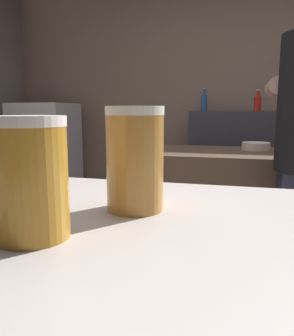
{
  "coord_description": "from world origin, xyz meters",
  "views": [
    {
      "loc": [
        -0.18,
        -1.37,
        1.18
      ],
      "look_at": [
        -0.34,
        -0.75,
        1.07
      ],
      "focal_mm": 36.19,
      "sensor_mm": 36.0,
      "label": 1
    }
  ],
  "objects_px": {
    "mixing_bowl": "(256,146)",
    "pint_glass_far": "(135,159)",
    "pint_glass_near": "(30,178)",
    "bottle_vinegar": "(258,103)",
    "mini_fridge": "(47,164)",
    "bottle_hot_sauce": "(204,102)"
  },
  "relations": [
    {
      "from": "mixing_bowl",
      "to": "pint_glass_far",
      "type": "distance_m",
      "value": 1.79
    },
    {
      "from": "mixing_bowl",
      "to": "pint_glass_near",
      "type": "bearing_deg",
      "value": -99.93
    },
    {
      "from": "mixing_bowl",
      "to": "bottle_vinegar",
      "type": "bearing_deg",
      "value": 86.87
    },
    {
      "from": "mixing_bowl",
      "to": "pint_glass_near",
      "type": "distance_m",
      "value": 1.92
    },
    {
      "from": "mini_fridge",
      "to": "bottle_vinegar",
      "type": "relative_size",
      "value": 6.59
    },
    {
      "from": "mixing_bowl",
      "to": "bottle_vinegar",
      "type": "distance_m",
      "value": 1.07
    },
    {
      "from": "mini_fridge",
      "to": "pint_glass_far",
      "type": "distance_m",
      "value": 3.27
    },
    {
      "from": "mini_fridge",
      "to": "bottle_hot_sauce",
      "type": "height_order",
      "value": "bottle_hot_sauce"
    },
    {
      "from": "pint_glass_near",
      "to": "bottle_hot_sauce",
      "type": "distance_m",
      "value": 3.06
    },
    {
      "from": "mixing_bowl",
      "to": "pint_glass_far",
      "type": "bearing_deg",
      "value": -98.27
    },
    {
      "from": "mini_fridge",
      "to": "mixing_bowl",
      "type": "relative_size",
      "value": 7.41
    },
    {
      "from": "pint_glass_far",
      "to": "bottle_hot_sauce",
      "type": "distance_m",
      "value": 2.95
    },
    {
      "from": "mixing_bowl",
      "to": "bottle_vinegar",
      "type": "height_order",
      "value": "bottle_vinegar"
    },
    {
      "from": "bottle_vinegar",
      "to": "mixing_bowl",
      "type": "bearing_deg",
      "value": -93.13
    },
    {
      "from": "mini_fridge",
      "to": "pint_glass_far",
      "type": "xyz_separation_m",
      "value": [
        1.76,
        -2.71,
        0.49
      ]
    },
    {
      "from": "mixing_bowl",
      "to": "bottle_hot_sauce",
      "type": "distance_m",
      "value": 1.28
    },
    {
      "from": "bottle_vinegar",
      "to": "bottle_hot_sauce",
      "type": "distance_m",
      "value": 0.51
    },
    {
      "from": "mini_fridge",
      "to": "pint_glass_near",
      "type": "relative_size",
      "value": 10.0
    },
    {
      "from": "pint_glass_far",
      "to": "bottle_hot_sauce",
      "type": "bearing_deg",
      "value": 93.34
    },
    {
      "from": "bottle_hot_sauce",
      "to": "mini_fridge",
      "type": "bearing_deg",
      "value": -171.74
    },
    {
      "from": "pint_glass_near",
      "to": "pint_glass_far",
      "type": "bearing_deg",
      "value": 58.94
    },
    {
      "from": "pint_glass_near",
      "to": "pint_glass_far",
      "type": "height_order",
      "value": "pint_glass_far"
    }
  ]
}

